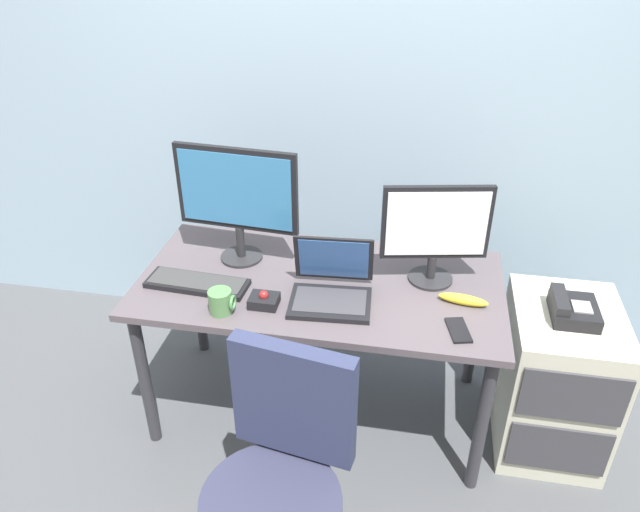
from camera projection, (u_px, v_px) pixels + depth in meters
name	position (u px, v px, depth m)	size (l,w,h in m)	color
ground_plane	(320.00, 407.00, 2.82)	(8.00, 8.00, 0.00)	#474A4D
back_wall	(349.00, 64.00, 2.71)	(6.00, 0.10, 2.80)	#8DA7BA
desk	(320.00, 296.00, 2.50)	(1.47, 0.74, 0.70)	#4F464B
file_cabinet	(555.00, 379.00, 2.51)	(0.42, 0.53, 0.66)	beige
desk_phone	(572.00, 310.00, 2.31)	(0.17, 0.20, 0.09)	black
office_chair	(279.00, 498.00, 1.93)	(0.52, 0.52, 0.91)	black
monitor_main	(237.00, 196.00, 2.46)	(0.52, 0.18, 0.50)	#262628
monitor_side	(436.00, 229.00, 2.35)	(0.42, 0.18, 0.42)	#262628
keyboard	(197.00, 283.00, 2.42)	(0.42, 0.16, 0.03)	black
laptop	(331.00, 286.00, 2.33)	(0.33, 0.30, 0.23)	black
trackball_mouse	(264.00, 300.00, 2.31)	(0.11, 0.09, 0.07)	black
coffee_mug	(221.00, 302.00, 2.26)	(0.10, 0.09, 0.09)	#507F49
cell_phone	(458.00, 330.00, 2.18)	(0.07, 0.14, 0.01)	black
banana	(463.00, 300.00, 2.32)	(0.19, 0.04, 0.04)	yellow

